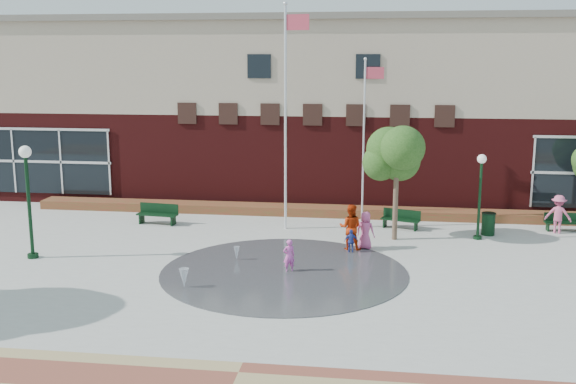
# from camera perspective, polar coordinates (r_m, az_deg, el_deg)

# --- Properties ---
(ground) EXTENTS (120.00, 120.00, 0.00)m
(ground) POSITION_cam_1_polar(r_m,az_deg,el_deg) (20.27, -1.55, -9.44)
(ground) COLOR #666056
(ground) RESTS_ON ground
(plaza_concrete) EXTENTS (46.00, 18.00, 0.01)m
(plaza_concrete) POSITION_cam_1_polar(r_m,az_deg,el_deg) (24.01, 0.00, -6.09)
(plaza_concrete) COLOR #A8A8A0
(plaza_concrete) RESTS_ON ground
(splash_pad) EXTENTS (8.40, 8.40, 0.01)m
(splash_pad) POSITION_cam_1_polar(r_m,az_deg,el_deg) (23.06, -0.34, -6.82)
(splash_pad) COLOR #383A3D
(splash_pad) RESTS_ON ground
(library_building) EXTENTS (44.40, 10.40, 9.20)m
(library_building) POSITION_cam_1_polar(r_m,az_deg,el_deg) (36.40, 2.89, 7.28)
(library_building) COLOR #4A0F10
(library_building) RESTS_ON ground
(flower_bed) EXTENTS (26.00, 1.20, 0.40)m
(flower_bed) POSITION_cam_1_polar(r_m,az_deg,el_deg) (31.29, 1.88, -1.97)
(flower_bed) COLOR #AA1B22
(flower_bed) RESTS_ON ground
(flagpole_left) EXTENTS (1.08, 0.33, 9.40)m
(flagpole_left) POSITION_cam_1_polar(r_m,az_deg,el_deg) (27.95, -0.12, 7.31)
(flagpole_left) COLOR white
(flagpole_left) RESTS_ON ground
(flagpole_right) EXTENTS (0.89, 0.17, 7.20)m
(flagpole_right) POSITION_cam_1_polar(r_m,az_deg,el_deg) (29.87, 6.52, 5.16)
(flagpole_right) COLOR white
(flagpole_right) RESTS_ON ground
(lamp_left) EXTENTS (0.44, 0.44, 4.13)m
(lamp_left) POSITION_cam_1_polar(r_m,az_deg,el_deg) (25.77, -21.16, 0.23)
(lamp_left) COLOR black
(lamp_left) RESTS_ON ground
(lamp_right) EXTENTS (0.37, 0.37, 3.46)m
(lamp_right) POSITION_cam_1_polar(r_m,az_deg,el_deg) (27.72, 15.97, 0.41)
(lamp_right) COLOR black
(lamp_right) RESTS_ON ground
(bench_left) EXTENTS (1.85, 0.72, 0.91)m
(bench_left) POSITION_cam_1_polar(r_m,az_deg,el_deg) (30.03, -10.99, -2.17)
(bench_left) COLOR black
(bench_left) RESTS_ON ground
(bench_mid) EXTENTS (1.71, 0.97, 0.83)m
(bench_mid) POSITION_cam_1_polar(r_m,az_deg,el_deg) (29.10, 9.50, -2.60)
(bench_mid) COLOR black
(bench_mid) RESTS_ON ground
(bench_right) EXTENTS (1.55, 0.49, 0.77)m
(bench_right) POSITION_cam_1_polar(r_m,az_deg,el_deg) (30.60, 22.26, -2.66)
(bench_right) COLOR black
(bench_right) RESTS_ON ground
(trash_can) EXTENTS (0.58, 0.58, 0.95)m
(trash_can) POSITION_cam_1_polar(r_m,az_deg,el_deg) (28.85, 16.60, -2.60)
(trash_can) COLOR black
(trash_can) RESTS_ON ground
(tree_mid) EXTENTS (2.90, 2.90, 4.89)m
(tree_mid) POSITION_cam_1_polar(r_m,az_deg,el_deg) (26.72, 9.22, 3.37)
(tree_mid) COLOR #4F3B2C
(tree_mid) RESTS_ON ground
(water_jet_a) EXTENTS (0.32, 0.32, 0.62)m
(water_jet_a) POSITION_cam_1_polar(r_m,az_deg,el_deg) (21.78, -8.76, -8.08)
(water_jet_a) COLOR white
(water_jet_a) RESTS_ON ground
(water_jet_b) EXTENTS (0.22, 0.22, 0.49)m
(water_jet_b) POSITION_cam_1_polar(r_m,az_deg,el_deg) (24.43, -4.36, -5.82)
(water_jet_b) COLOR white
(water_jet_b) RESTS_ON ground
(child_splash) EXTENTS (0.50, 0.44, 1.14)m
(child_splash) POSITION_cam_1_polar(r_m,az_deg,el_deg) (22.96, 0.09, -5.42)
(child_splash) COLOR #E654BF
(child_splash) RESTS_ON ground
(adult_red) EXTENTS (0.91, 0.73, 1.77)m
(adult_red) POSITION_cam_1_polar(r_m,az_deg,el_deg) (25.57, 5.31, -3.00)
(adult_red) COLOR #B32B08
(adult_red) RESTS_ON ground
(adult_pink) EXTENTS (0.83, 0.69, 1.46)m
(adult_pink) POSITION_cam_1_polar(r_m,az_deg,el_deg) (25.80, 6.57, -3.25)
(adult_pink) COLOR #C54F88
(adult_pink) RESTS_ON ground
(child_blue) EXTENTS (0.55, 0.26, 0.91)m
(child_blue) POSITION_cam_1_polar(r_m,az_deg,el_deg) (25.26, 5.37, -4.18)
(child_blue) COLOR #3144A3
(child_blue) RESTS_ON ground
(person_bench) EXTENTS (1.17, 0.86, 1.62)m
(person_bench) POSITION_cam_1_polar(r_m,az_deg,el_deg) (30.05, 21.90, -1.77)
(person_bench) COLOR #D35884
(person_bench) RESTS_ON ground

